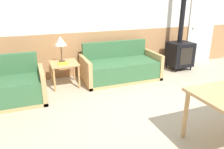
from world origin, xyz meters
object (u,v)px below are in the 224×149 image
at_px(couch, 121,68).
at_px(table_lamp, 60,42).
at_px(side_table, 64,66).
at_px(wood_stove, 180,49).
at_px(armchair, 19,88).

xyz_separation_m(couch, table_lamp, (-1.30, 0.15, 0.69)).
height_order(couch, side_table, couch).
relative_size(couch, wood_stove, 0.76).
bearing_deg(wood_stove, table_lamp, -179.99).
height_order(armchair, table_lamp, table_lamp).
bearing_deg(couch, armchair, -169.25).
height_order(couch, table_lamp, table_lamp).
relative_size(couch, armchair, 1.94).
distance_m(couch, armchair, 2.21).
relative_size(couch, table_lamp, 3.26).
bearing_deg(armchair, table_lamp, 22.45).
bearing_deg(side_table, armchair, -152.64).
relative_size(table_lamp, wood_stove, 0.23).
relative_size(couch, side_table, 3.12).
xyz_separation_m(side_table, wood_stove, (3.02, 0.10, 0.09)).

